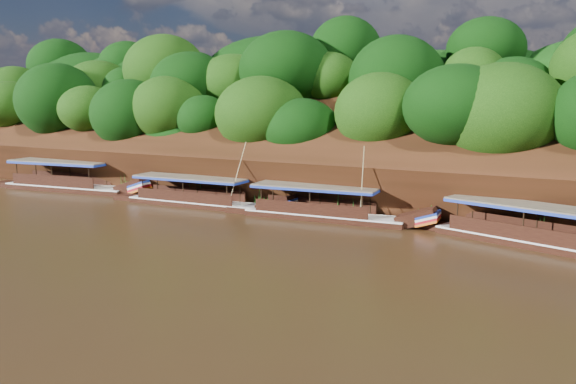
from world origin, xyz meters
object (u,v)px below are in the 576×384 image
boat_3 (75,184)px  boat_2 (206,200)px  boat_1 (334,213)px  boat_0 (557,241)px

boat_3 → boat_2: bearing=-8.5°
boat_1 → boat_3: bearing=174.9°
boat_0 → boat_3: boat_0 is taller
boat_1 → boat_2: boat_1 is taller
boat_1 → boat_0: bearing=-9.7°
boat_0 → boat_3: (-39.54, 1.16, 0.08)m
boat_1 → boat_2: (-10.61, -0.31, -0.01)m
boat_1 → boat_3: boat_1 is taller
boat_0 → boat_1: size_ratio=1.07×
boat_0 → boat_3: bearing=-165.7°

